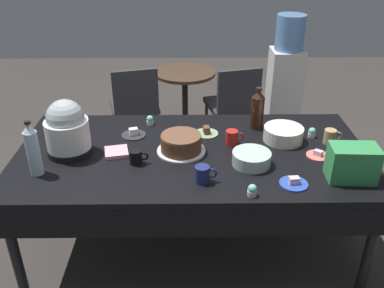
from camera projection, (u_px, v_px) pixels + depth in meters
ground at (192, 242)px, 2.97m from camera, size 9.00×9.00×0.00m
potluck_table at (192, 159)px, 2.64m from camera, size 2.20×1.10×0.75m
frosted_layer_cake at (181, 144)px, 2.57m from camera, size 0.30×0.30×0.12m
slow_cooker at (67, 129)px, 2.51m from camera, size 0.28×0.28×0.35m
glass_salad_bowl at (251, 158)px, 2.45m from camera, size 0.23×0.23×0.08m
ceramic_snack_bowl at (283, 134)px, 2.71m from camera, size 0.26×0.26×0.09m
dessert_plate_sage at (206, 132)px, 2.81m from camera, size 0.16×0.16×0.05m
dessert_plate_cobalt at (294, 183)px, 2.28m from camera, size 0.16×0.16×0.05m
dessert_plate_charcoal at (134, 134)px, 2.79m from camera, size 0.16×0.16×0.05m
dessert_plate_coral at (318, 155)px, 2.55m from camera, size 0.14×0.14×0.04m
dessert_plate_teal at (67, 126)px, 2.89m from camera, size 0.18×0.18×0.05m
cupcake_berry at (150, 120)px, 2.93m from camera, size 0.05×0.05×0.07m
cupcake_cocoa at (252, 190)px, 2.17m from camera, size 0.05×0.05×0.07m
cupcake_lemon at (312, 133)px, 2.76m from camera, size 0.05×0.05×0.07m
soda_bottle_water at (33, 150)px, 2.31m from camera, size 0.08×0.08×0.33m
soda_bottle_cola at (258, 110)px, 2.84m from camera, size 0.09×0.09×0.30m
coffee_mug_black at (136, 157)px, 2.46m from camera, size 0.11×0.08×0.08m
coffee_mug_tan at (330, 136)px, 2.68m from camera, size 0.12×0.08×0.09m
coffee_mug_navy at (203, 174)px, 2.28m from camera, size 0.12×0.08×0.10m
coffee_mug_red at (232, 138)px, 2.67m from camera, size 0.12×0.08×0.10m
soda_carton at (352, 163)px, 2.29m from camera, size 0.27×0.17×0.20m
paper_napkin_stack at (117, 152)px, 2.57m from camera, size 0.17×0.17×0.02m
maroon_chair_left at (135, 102)px, 3.98m from camera, size 0.54×0.54×0.85m
maroon_chair_right at (234, 102)px, 3.99m from camera, size 0.54×0.54×0.85m
round_cafe_table at (185, 93)px, 4.18m from camera, size 0.60×0.60×0.72m
water_cooler at (285, 80)px, 4.24m from camera, size 0.32×0.32×1.24m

